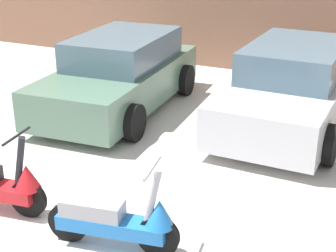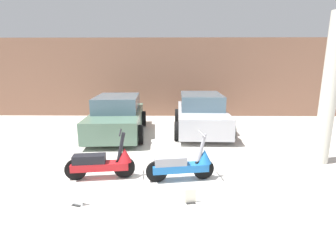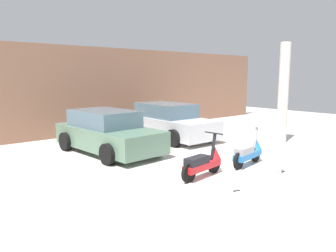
% 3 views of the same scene
% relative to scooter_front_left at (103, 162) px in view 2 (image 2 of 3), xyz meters
% --- Properties ---
extents(ground_plane, '(28.00, 28.00, 0.00)m').
position_rel_scooter_front_left_xyz_m(ground_plane, '(1.04, -0.81, -0.35)').
color(ground_plane, silver).
extents(wall_back, '(19.60, 0.12, 3.42)m').
position_rel_scooter_front_left_xyz_m(wall_back, '(1.04, 6.81, 1.36)').
color(wall_back, '#845B47').
rests_on(wall_back, ground_plane).
extents(scooter_front_left, '(1.41, 0.52, 0.99)m').
position_rel_scooter_front_left_xyz_m(scooter_front_left, '(0.00, 0.00, 0.00)').
color(scooter_front_left, black).
rests_on(scooter_front_left, ground_plane).
extents(scooter_front_right, '(1.39, 0.54, 0.97)m').
position_rel_scooter_front_left_xyz_m(scooter_front_right, '(1.64, -0.06, -0.01)').
color(scooter_front_right, black).
rests_on(scooter_front_right, ground_plane).
extents(car_rear_left, '(1.99, 3.83, 1.27)m').
position_rel_scooter_front_left_xyz_m(car_rear_left, '(-0.42, 3.59, 0.26)').
color(car_rear_left, '#51705B').
rests_on(car_rear_left, ground_plane).
extents(car_rear_center, '(1.91, 3.84, 1.29)m').
position_rel_scooter_front_left_xyz_m(car_rear_center, '(2.44, 4.06, 0.27)').
color(car_rear_center, '#B7B7BC').
rests_on(car_rear_center, ground_plane).
extents(placard_near_left_scooter, '(0.20, 0.17, 0.26)m').
position_rel_scooter_front_left_xyz_m(placard_near_left_scooter, '(-0.18, -1.06, -0.24)').
color(placard_near_left_scooter, black).
rests_on(placard_near_left_scooter, ground_plane).
extents(placard_near_right_scooter, '(0.20, 0.15, 0.26)m').
position_rel_scooter_front_left_xyz_m(placard_near_right_scooter, '(1.72, -0.96, -0.24)').
color(placard_near_right_scooter, black).
rests_on(placard_near_right_scooter, ground_plane).
extents(support_column_side, '(0.35, 0.35, 3.42)m').
position_rel_scooter_front_left_xyz_m(support_column_side, '(4.97, 0.99, 1.36)').
color(support_column_side, beige).
rests_on(support_column_side, ground_plane).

